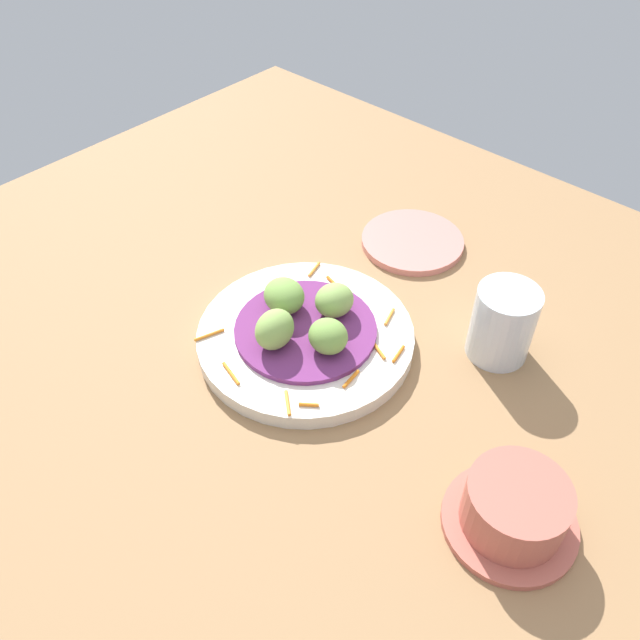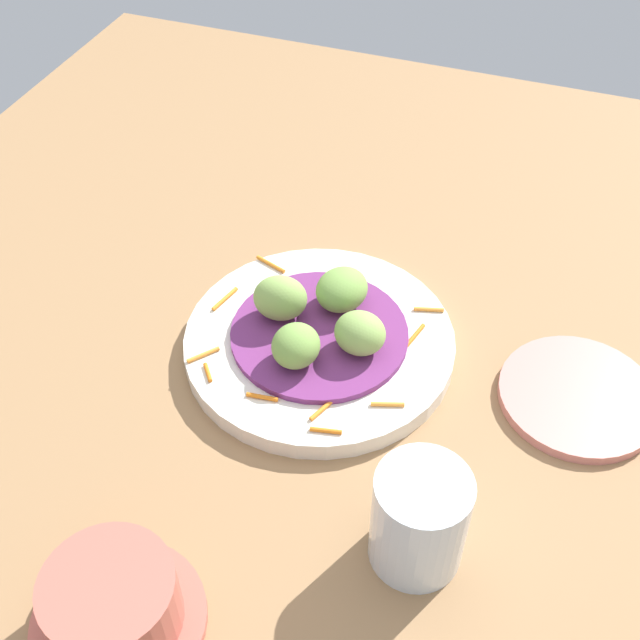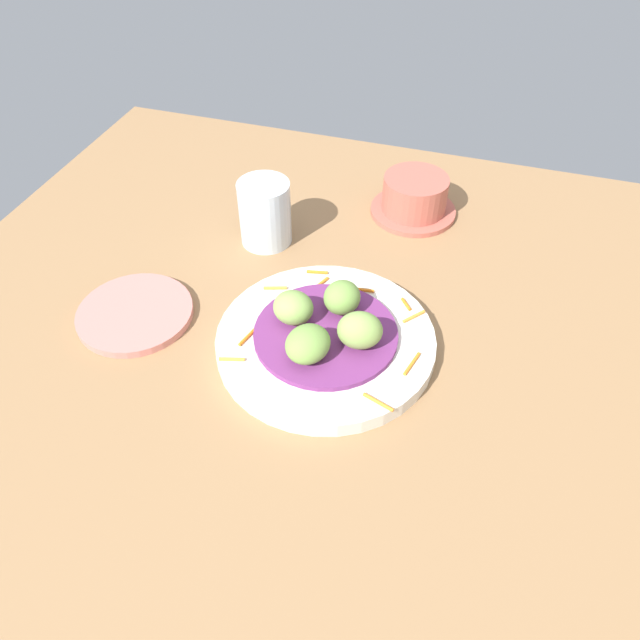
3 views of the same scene
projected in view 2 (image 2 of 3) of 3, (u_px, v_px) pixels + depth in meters
The scene contains 11 objects.
table_surface at pixel (329, 321), 82.87cm from camera, with size 110.00×110.00×2.00cm, color #936D47.
main_plate at pixel (319, 343), 78.01cm from camera, with size 26.07×26.07×1.94cm, color silver.
cabbage_bed at pixel (319, 334), 77.08cm from camera, with size 17.06×17.06×0.68cm, color #702D6B.
carrot_garnish at pixel (305, 350), 75.78cm from camera, with size 19.78×21.76×0.40cm.
guac_scoop_left at pixel (342, 290), 78.10cm from camera, with size 5.44×4.82×3.90cm, color #759E47.
guac_scoop_center at pixel (280, 298), 76.77cm from camera, with size 5.18×4.17×4.55cm, color #84A851.
guac_scoop_right at pixel (295, 346), 72.82cm from camera, with size 4.69×4.39×3.90cm, color #759E47.
guac_scoop_back at pixel (360, 333), 73.90cm from camera, with size 4.42×4.84×3.96cm, color #84A851.
side_plate_small at pixel (578, 396), 73.89cm from camera, with size 14.51×14.51×1.00cm, color tan.
terracotta_bowl at pixel (114, 606), 57.34cm from camera, with size 12.89×12.89×6.06cm.
water_glass at pixel (419, 520), 60.13cm from camera, with size 7.30×7.30×9.31cm, color silver.
Camera 2 is at (-55.32, -18.96, 59.72)cm, focal length 45.26 mm.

